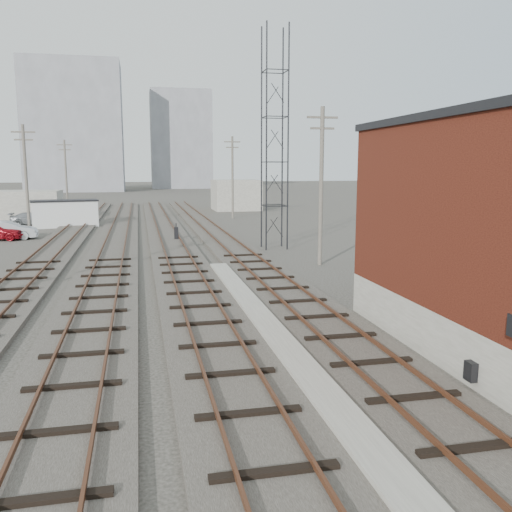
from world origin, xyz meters
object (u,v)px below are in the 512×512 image
object	(u,v)px
switch_stand	(176,233)
car_grey	(33,219)
site_trailer	(65,213)
car_silver	(7,230)

from	to	relation	value
switch_stand	car_grey	world-z (taller)	switch_stand
site_trailer	car_silver	bearing A→B (deg)	-120.75
site_trailer	switch_stand	bearing A→B (deg)	-63.65
car_silver	site_trailer	bearing A→B (deg)	-24.24
site_trailer	car_grey	bearing A→B (deg)	134.66
site_trailer	car_grey	world-z (taller)	site_trailer
car_silver	switch_stand	bearing A→B (deg)	-110.88
switch_stand	site_trailer	distance (m)	16.09
switch_stand	car_silver	xyz separation A→B (m)	(-12.96, 3.87, 0.12)
switch_stand	car_silver	size ratio (longest dim) A/B	0.29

